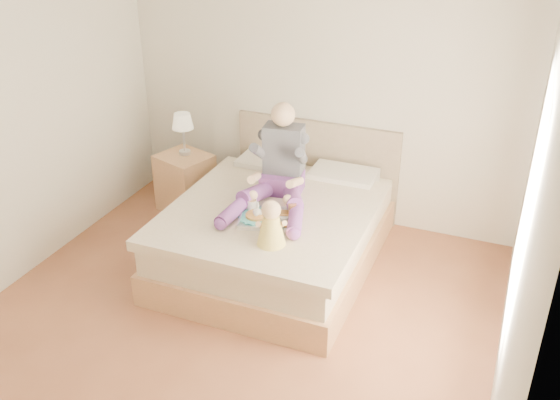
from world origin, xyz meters
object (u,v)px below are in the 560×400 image
at_px(nightstand, 186,183).
at_px(tray, 269,216).
at_px(adult, 278,172).
at_px(baby, 271,226).
at_px(bed, 280,228).

height_order(nightstand, tray, tray).
xyz_separation_m(adult, baby, (0.25, -0.75, -0.10)).
xyz_separation_m(bed, tray, (0.05, -0.38, 0.32)).
height_order(nightstand, adult, adult).
distance_m(bed, tray, 0.50).
height_order(tray, baby, baby).
relative_size(nightstand, adult, 0.58).
bearing_deg(nightstand, bed, -3.95).
distance_m(nightstand, baby, 1.99).
bearing_deg(nightstand, baby, -21.35).
bearing_deg(baby, adult, 82.28).
height_order(bed, adult, adult).
bearing_deg(baby, bed, 81.19).
relative_size(nightstand, baby, 1.63).
bearing_deg(adult, baby, -79.07).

